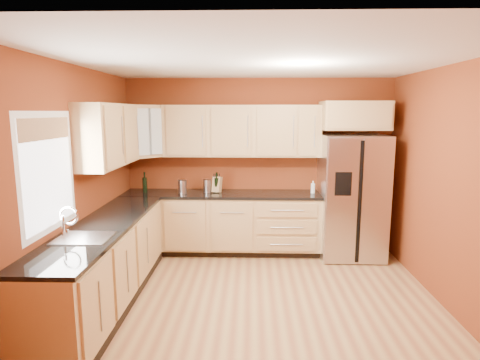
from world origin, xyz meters
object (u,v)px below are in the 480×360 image
object	(u,v)px
canister_left	(182,187)
soap_dispenser	(313,187)
refrigerator	(352,197)
knife_block	(217,185)
wine_bottle_a	(145,182)

from	to	relation	value
canister_left	soap_dispenser	distance (m)	1.92
canister_left	soap_dispenser	world-z (taller)	canister_left
refrigerator	knife_block	bearing A→B (deg)	176.56
canister_left	wine_bottle_a	distance (m)	0.58
knife_block	canister_left	bearing A→B (deg)	-147.80
wine_bottle_a	soap_dispenser	world-z (taller)	wine_bottle_a
wine_bottle_a	soap_dispenser	bearing A→B (deg)	0.55
knife_block	wine_bottle_a	bearing A→B (deg)	-158.90
wine_bottle_a	knife_block	size ratio (longest dim) A/B	1.33
refrigerator	wine_bottle_a	size ratio (longest dim) A/B	5.77
knife_block	soap_dispenser	bearing A→B (deg)	17.22
canister_left	wine_bottle_a	bearing A→B (deg)	172.92
refrigerator	wine_bottle_a	distance (m)	3.04
canister_left	knife_block	size ratio (longest dim) A/B	0.86
soap_dispenser	knife_block	bearing A→B (deg)	178.88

